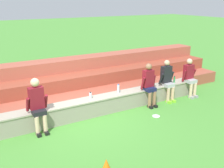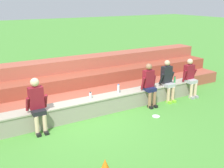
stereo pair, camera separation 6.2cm
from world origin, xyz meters
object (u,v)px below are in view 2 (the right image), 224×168
(water_bottle_near_right, at_px, (90,95))
(frisbee, at_px, (156,116))
(person_right_of_center, at_px, (168,80))
(water_bottle_mid_right, at_px, (118,89))
(person_left_of_center, at_px, (37,103))
(sports_cone, at_px, (105,165))
(person_center, at_px, (149,84))
(person_far_right, at_px, (190,77))
(water_bottle_near_left, at_px, (175,80))
(plastic_cup_right_end, at_px, (190,77))

(water_bottle_near_right, distance_m, frisbee, 2.08)
(person_right_of_center, xyz_separation_m, water_bottle_mid_right, (-1.82, 0.25, -0.09))
(person_left_of_center, bearing_deg, sports_cone, -73.99)
(person_center, height_order, person_far_right, person_center)
(person_left_of_center, bearing_deg, water_bottle_near_left, 2.26)
(person_center, xyz_separation_m, plastic_cup_right_end, (2.12, 0.28, -0.16))
(sports_cone, bearing_deg, person_left_of_center, 106.01)
(person_left_of_center, distance_m, water_bottle_mid_right, 2.66)
(person_center, distance_m, water_bottle_mid_right, 1.05)
(person_left_of_center, height_order, person_right_of_center, person_left_of_center)
(person_center, xyz_separation_m, person_right_of_center, (0.82, 0.05, 0.00))
(person_right_of_center, relative_size, water_bottle_mid_right, 5.06)
(water_bottle_near_right, distance_m, plastic_cup_right_end, 4.10)
(person_right_of_center, xyz_separation_m, person_far_right, (1.00, -0.06, -0.03))
(person_center, relative_size, frisbee, 6.23)
(water_bottle_near_left, bearing_deg, person_far_right, -23.36)
(person_center, distance_m, person_right_of_center, 0.82)
(sports_cone, bearing_deg, water_bottle_near_right, 70.27)
(plastic_cup_right_end, bearing_deg, water_bottle_near_left, -175.36)
(person_left_of_center, relative_size, water_bottle_near_right, 7.24)
(person_far_right, distance_m, plastic_cup_right_end, 0.44)
(water_bottle_mid_right, bearing_deg, person_center, -17.04)
(person_right_of_center, distance_m, water_bottle_near_left, 0.52)
(water_bottle_mid_right, relative_size, plastic_cup_right_end, 2.22)
(water_bottle_mid_right, relative_size, water_bottle_near_right, 1.39)
(person_right_of_center, relative_size, plastic_cup_right_end, 11.23)
(person_center, relative_size, water_bottle_near_left, 6.01)
(person_left_of_center, relative_size, person_far_right, 1.07)
(water_bottle_mid_right, height_order, water_bottle_near_right, water_bottle_mid_right)
(water_bottle_near_right, xyz_separation_m, frisbee, (1.64, -1.12, -0.62))
(person_left_of_center, height_order, water_bottle_near_right, person_left_of_center)
(person_left_of_center, relative_size, water_bottle_near_left, 6.23)
(plastic_cup_right_end, height_order, sports_cone, plastic_cup_right_end)
(person_right_of_center, height_order, sports_cone, person_right_of_center)
(person_far_right, distance_m, frisbee, 2.42)
(person_center, bearing_deg, frisbee, -112.71)
(person_far_right, distance_m, water_bottle_near_left, 0.58)
(person_left_of_center, distance_m, frisbee, 3.49)
(water_bottle_mid_right, distance_m, water_bottle_near_right, 0.99)
(sports_cone, bearing_deg, plastic_cup_right_end, 27.86)
(water_bottle_near_right, relative_size, frisbee, 0.89)
(water_bottle_near_left, bearing_deg, water_bottle_near_right, 178.63)
(water_bottle_near_right, xyz_separation_m, sports_cone, (-0.96, -2.69, -0.49))
(person_left_of_center, bearing_deg, person_center, -0.37)
(person_left_of_center, bearing_deg, water_bottle_mid_right, 6.08)
(water_bottle_mid_right, xyz_separation_m, sports_cone, (-1.95, -2.70, -0.53))
(person_center, xyz_separation_m, water_bottle_near_right, (-1.98, 0.30, -0.13))
(water_bottle_mid_right, relative_size, sports_cone, 1.02)
(person_center, relative_size, sports_cone, 5.15)
(person_left_of_center, relative_size, person_center, 1.04)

